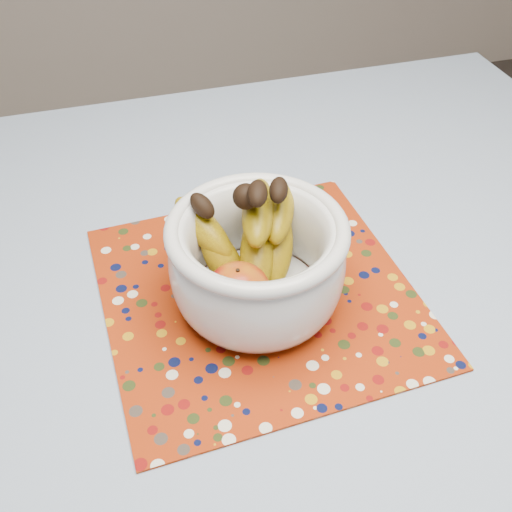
# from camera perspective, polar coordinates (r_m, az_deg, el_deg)

# --- Properties ---
(table) EXTENTS (1.20, 1.20, 0.75)m
(table) POSITION_cam_1_polar(r_m,az_deg,el_deg) (0.88, 4.77, -9.17)
(table) COLOR brown
(table) RESTS_ON ground
(tablecloth) EXTENTS (1.32, 1.32, 0.01)m
(tablecloth) POSITION_cam_1_polar(r_m,az_deg,el_deg) (0.81, 5.09, -5.62)
(tablecloth) COLOR slate
(tablecloth) RESTS_ON table
(placemat) EXTENTS (0.43, 0.43, 0.00)m
(placemat) POSITION_cam_1_polar(r_m,az_deg,el_deg) (0.83, 0.21, -3.59)
(placemat) COLOR maroon
(placemat) RESTS_ON tablecloth
(fruit_bowl) EXTENTS (0.25, 0.24, 0.19)m
(fruit_bowl) POSITION_cam_1_polar(r_m,az_deg,el_deg) (0.76, -0.20, 0.33)
(fruit_bowl) COLOR silver
(fruit_bowl) RESTS_ON placemat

